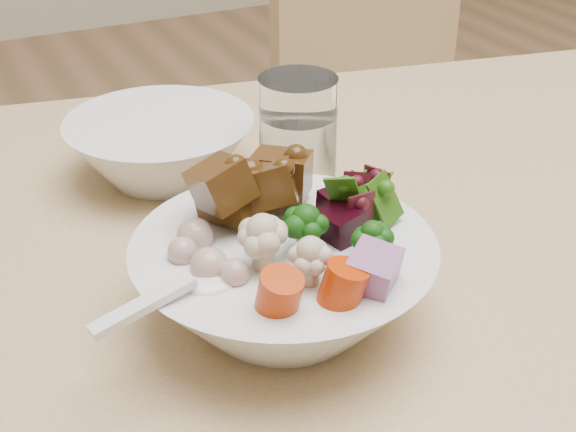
{
  "coord_description": "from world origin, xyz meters",
  "views": [
    {
      "loc": [
        -0.59,
        -0.48,
        1.08
      ],
      "look_at": [
        -0.38,
        -0.06,
        0.8
      ],
      "focal_mm": 50.0,
      "sensor_mm": 36.0,
      "label": 1
    }
  ],
  "objects_px": {
    "chair_far": "(403,159)",
    "water_glass": "(298,147)",
    "food_bowl": "(285,274)",
    "dining_table": "(485,357)",
    "side_bowl": "(161,149)"
  },
  "relations": [
    {
      "from": "chair_far",
      "to": "water_glass",
      "type": "xyz_separation_m",
      "value": [
        -0.44,
        -0.47,
        0.32
      ]
    },
    {
      "from": "dining_table",
      "to": "water_glass",
      "type": "distance_m",
      "value": 0.23
    },
    {
      "from": "chair_far",
      "to": "dining_table",
      "type": "bearing_deg",
      "value": -126.28
    },
    {
      "from": "food_bowl",
      "to": "water_glass",
      "type": "xyz_separation_m",
      "value": [
        0.08,
        0.14,
        0.02
      ]
    },
    {
      "from": "food_bowl",
      "to": "dining_table",
      "type": "bearing_deg",
      "value": -10.61
    },
    {
      "from": "dining_table",
      "to": "water_glass",
      "type": "bearing_deg",
      "value": 125.85
    },
    {
      "from": "food_bowl",
      "to": "side_bowl",
      "type": "xyz_separation_m",
      "value": [
        -0.01,
        0.24,
        -0.01
      ]
    },
    {
      "from": "dining_table",
      "to": "food_bowl",
      "type": "xyz_separation_m",
      "value": [
        -0.16,
        0.03,
        0.11
      ]
    },
    {
      "from": "dining_table",
      "to": "chair_far",
      "type": "relative_size",
      "value": 2.06
    },
    {
      "from": "dining_table",
      "to": "food_bowl",
      "type": "height_order",
      "value": "food_bowl"
    },
    {
      "from": "water_glass",
      "to": "side_bowl",
      "type": "distance_m",
      "value": 0.13
    },
    {
      "from": "chair_far",
      "to": "side_bowl",
      "type": "distance_m",
      "value": 0.72
    },
    {
      "from": "water_glass",
      "to": "dining_table",
      "type": "bearing_deg",
      "value": -65.18
    },
    {
      "from": "food_bowl",
      "to": "side_bowl",
      "type": "bearing_deg",
      "value": 92.07
    },
    {
      "from": "chair_far",
      "to": "water_glass",
      "type": "bearing_deg",
      "value": -139.96
    }
  ]
}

